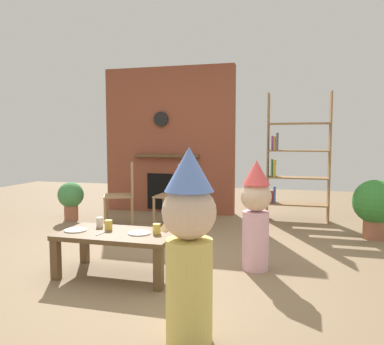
{
  "coord_description": "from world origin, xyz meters",
  "views": [
    {
      "loc": [
        1.19,
        -3.47,
        1.22
      ],
      "look_at": [
        0.15,
        0.4,
        0.87
      ],
      "focal_mm": 35.7,
      "sensor_mm": 36.0,
      "label": 1
    }
  ],
  "objects_px": {
    "coffee_table": "(117,239)",
    "bookshelf": "(294,162)",
    "paper_cup_center": "(100,222)",
    "child_with_cone_hat": "(189,240)",
    "paper_plate_front": "(139,233)",
    "dining_chair_middle": "(177,191)",
    "child_in_pink": "(256,212)",
    "potted_plant_short": "(71,197)",
    "paper_cup_near_right": "(108,225)",
    "paper_cup_near_left": "(157,229)",
    "paper_plate_rear": "(75,230)",
    "potted_plant_tall": "(375,204)",
    "birthday_cake_slice": "(165,226)",
    "dining_chair_left": "(125,190)"
  },
  "relations": [
    {
      "from": "paper_cup_center",
      "to": "child_in_pink",
      "type": "bearing_deg",
      "value": 12.77
    },
    {
      "from": "dining_chair_middle",
      "to": "paper_cup_near_right",
      "type": "bearing_deg",
      "value": 88.98
    },
    {
      "from": "child_with_cone_hat",
      "to": "dining_chair_left",
      "type": "height_order",
      "value": "child_with_cone_hat"
    },
    {
      "from": "child_in_pink",
      "to": "dining_chair_left",
      "type": "distance_m",
      "value": 2.32
    },
    {
      "from": "birthday_cake_slice",
      "to": "potted_plant_short",
      "type": "xyz_separation_m",
      "value": [
        -2.12,
        1.79,
        -0.09
      ]
    },
    {
      "from": "paper_plate_front",
      "to": "paper_cup_near_left",
      "type": "bearing_deg",
      "value": 15.11
    },
    {
      "from": "paper_plate_rear",
      "to": "potted_plant_short",
      "type": "distance_m",
      "value": 2.42
    },
    {
      "from": "dining_chair_left",
      "to": "potted_plant_short",
      "type": "distance_m",
      "value": 1.02
    },
    {
      "from": "dining_chair_left",
      "to": "birthday_cake_slice",
      "type": "bearing_deg",
      "value": 100.68
    },
    {
      "from": "coffee_table",
      "to": "potted_plant_short",
      "type": "distance_m",
      "value": 2.62
    },
    {
      "from": "paper_plate_rear",
      "to": "child_in_pink",
      "type": "bearing_deg",
      "value": 18.36
    },
    {
      "from": "paper_cup_near_left",
      "to": "paper_plate_front",
      "type": "distance_m",
      "value": 0.16
    },
    {
      "from": "paper_cup_near_left",
      "to": "bookshelf",
      "type": "bearing_deg",
      "value": 67.33
    },
    {
      "from": "dining_chair_left",
      "to": "paper_plate_rear",
      "type": "bearing_deg",
      "value": 76.21
    },
    {
      "from": "paper_plate_rear",
      "to": "child_with_cone_hat",
      "type": "bearing_deg",
      "value": -33.66
    },
    {
      "from": "paper_plate_front",
      "to": "dining_chair_middle",
      "type": "xyz_separation_m",
      "value": [
        -0.24,
        1.89,
        0.11
      ]
    },
    {
      "from": "birthday_cake_slice",
      "to": "paper_cup_center",
      "type": "bearing_deg",
      "value": -177.68
    },
    {
      "from": "paper_plate_front",
      "to": "potted_plant_tall",
      "type": "height_order",
      "value": "potted_plant_tall"
    },
    {
      "from": "child_with_cone_hat",
      "to": "child_in_pink",
      "type": "bearing_deg",
      "value": -55.46
    },
    {
      "from": "paper_cup_center",
      "to": "paper_cup_near_left",
      "type": "bearing_deg",
      "value": -9.9
    },
    {
      "from": "paper_cup_near_right",
      "to": "potted_plant_short",
      "type": "bearing_deg",
      "value": 130.31
    },
    {
      "from": "coffee_table",
      "to": "paper_cup_center",
      "type": "distance_m",
      "value": 0.32
    },
    {
      "from": "child_with_cone_hat",
      "to": "child_in_pink",
      "type": "height_order",
      "value": "child_with_cone_hat"
    },
    {
      "from": "paper_plate_front",
      "to": "potted_plant_short",
      "type": "relative_size",
      "value": 0.35
    },
    {
      "from": "child_in_pink",
      "to": "paper_plate_front",
      "type": "bearing_deg",
      "value": 3.99
    },
    {
      "from": "paper_plate_front",
      "to": "potted_plant_tall",
      "type": "xyz_separation_m",
      "value": [
        2.28,
        1.98,
        0.03
      ]
    },
    {
      "from": "paper_cup_near_right",
      "to": "child_with_cone_hat",
      "type": "height_order",
      "value": "child_with_cone_hat"
    },
    {
      "from": "paper_plate_front",
      "to": "birthday_cake_slice",
      "type": "bearing_deg",
      "value": 44.33
    },
    {
      "from": "potted_plant_short",
      "to": "paper_cup_center",
      "type": "bearing_deg",
      "value": -50.9
    },
    {
      "from": "paper_cup_center",
      "to": "paper_plate_rear",
      "type": "distance_m",
      "value": 0.24
    },
    {
      "from": "bookshelf",
      "to": "coffee_table",
      "type": "relative_size",
      "value": 1.82
    },
    {
      "from": "paper_cup_center",
      "to": "child_with_cone_hat",
      "type": "distance_m",
      "value": 1.61
    },
    {
      "from": "potted_plant_tall",
      "to": "potted_plant_short",
      "type": "xyz_separation_m",
      "value": [
        -4.22,
        -0.02,
        -0.08
      ]
    },
    {
      "from": "paper_cup_center",
      "to": "dining_chair_middle",
      "type": "relative_size",
      "value": 0.1
    },
    {
      "from": "birthday_cake_slice",
      "to": "child_with_cone_hat",
      "type": "bearing_deg",
      "value": -64.07
    },
    {
      "from": "dining_chair_left",
      "to": "potted_plant_tall",
      "type": "relative_size",
      "value": 1.24
    },
    {
      "from": "coffee_table",
      "to": "dining_chair_middle",
      "type": "xyz_separation_m",
      "value": [
        -0.03,
        1.9,
        0.18
      ]
    },
    {
      "from": "paper_cup_near_left",
      "to": "child_in_pink",
      "type": "bearing_deg",
      "value": 27.75
    },
    {
      "from": "bookshelf",
      "to": "paper_cup_center",
      "type": "relative_size",
      "value": 20.83
    },
    {
      "from": "paper_cup_near_right",
      "to": "coffee_table",
      "type": "bearing_deg",
      "value": -29.76
    },
    {
      "from": "coffee_table",
      "to": "potted_plant_tall",
      "type": "distance_m",
      "value": 3.19
    },
    {
      "from": "bookshelf",
      "to": "paper_cup_near_right",
      "type": "bearing_deg",
      "value": -120.87
    },
    {
      "from": "paper_cup_near_left",
      "to": "paper_plate_rear",
      "type": "relative_size",
      "value": 0.45
    },
    {
      "from": "dining_chair_middle",
      "to": "coffee_table",
      "type": "bearing_deg",
      "value": 92.79
    },
    {
      "from": "child_with_cone_hat",
      "to": "potted_plant_short",
      "type": "distance_m",
      "value": 3.93
    },
    {
      "from": "coffee_table",
      "to": "bookshelf",
      "type": "bearing_deg",
      "value": 61.68
    },
    {
      "from": "paper_cup_near_right",
      "to": "paper_cup_center",
      "type": "height_order",
      "value": "paper_cup_center"
    },
    {
      "from": "coffee_table",
      "to": "child_with_cone_hat",
      "type": "relative_size",
      "value": 0.88
    },
    {
      "from": "paper_cup_near_left",
      "to": "paper_cup_center",
      "type": "xyz_separation_m",
      "value": [
        -0.61,
        0.11,
        0.0
      ]
    },
    {
      "from": "paper_cup_near_left",
      "to": "dining_chair_left",
      "type": "height_order",
      "value": "dining_chair_left"
    }
  ]
}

